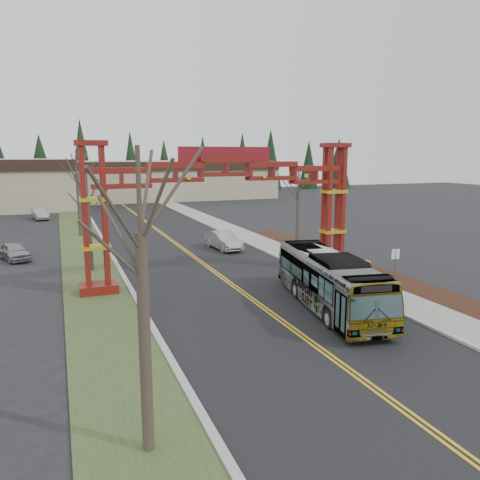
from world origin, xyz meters
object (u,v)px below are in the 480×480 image
street_sign (395,259)px  parked_car_far_a (40,214)px  bare_tree_median_far (77,174)px  barrel_mid (331,256)px  bare_tree_median_near (141,234)px  barrel_south (366,269)px  gateway_arch (225,189)px  silver_sedan (224,240)px  retail_building_east (167,179)px  transit_bus (329,281)px  barrel_north (330,253)px  parked_car_near_a (14,251)px  bare_tree_median_mid (88,204)px  bare_tree_right_far (298,191)px

street_sign → parked_car_far_a: bearing=117.7°
bare_tree_median_far → barrel_mid: (17.40, -19.09, -5.79)m
bare_tree_median_near → barrel_south: 22.45m
bare_tree_median_near → barrel_south: (17.06, 13.50, -5.54)m
gateway_arch → silver_sedan: gateway_arch is taller
retail_building_east → transit_bus: retail_building_east is taller
barrel_north → parked_car_far_a: bearing=123.5°
retail_building_east → parked_car_near_a: 55.47m
barrel_mid → retail_building_east: bearing=89.4°
bare_tree_median_mid → silver_sedan: bearing=19.1°
bare_tree_median_near → barrel_north: bearing=47.2°
retail_building_east → silver_sedan: bearing=-97.4°
silver_sedan → bare_tree_right_far: (6.73, -0.90, 4.14)m
transit_bus → parked_car_far_a: (-15.43, 43.76, -0.77)m
gateway_arch → retail_building_east: gateway_arch is taller
street_sign → barrel_north: 8.17m
retail_building_east → street_sign: 66.88m
street_sign → barrel_south: street_sign is taller
barrel_mid → bare_tree_median_mid: bearing=168.2°
barrel_south → barrel_mid: barrel_south is taller
transit_bus → bare_tree_right_far: bearing=77.2°
parked_car_far_a → street_sign: bearing=-73.1°
bare_tree_median_far → street_sign: (17.51, -26.24, -4.59)m
silver_sedan → bare_tree_median_mid: (-11.27, -3.91, 3.99)m
parked_car_near_a → parked_car_far_a: size_ratio=0.91×
parked_car_far_a → parked_car_near_a: bearing=-103.6°
gateway_arch → barrel_north: bearing=17.8°
bare_tree_median_mid → transit_bus: bearing=-49.5°
parked_car_far_a → street_sign: (21.70, -41.37, 0.94)m
transit_bus → silver_sedan: (0.02, 17.09, -0.71)m
gateway_arch → bare_tree_median_near: bearing=-116.4°
barrel_south → barrel_north: bearing=82.1°
gateway_arch → silver_sedan: 11.56m
silver_sedan → bare_tree_median_far: bare_tree_median_far is taller
barrel_north → bare_tree_median_near: bearing=-132.8°
retail_building_east → parked_car_far_a: 33.90m
gateway_arch → silver_sedan: size_ratio=3.82×
street_sign → barrel_south: (-0.45, 2.28, -1.10)m
barrel_mid → barrel_south: bearing=-93.9°
bare_tree_median_far → barrel_north: 26.13m
transit_bus → bare_tree_right_far: 17.88m
parked_car_near_a → bare_tree_right_far: 23.92m
retail_building_east → silver_sedan: retail_building_east is taller
bare_tree_right_far → barrel_mid: (-0.60, -6.65, -4.47)m
barrel_south → barrel_north: (0.80, 5.79, -0.11)m
retail_building_east → bare_tree_median_near: bare_tree_median_near is taller
bare_tree_median_near → bare_tree_median_mid: (0.00, 22.02, -1.32)m
silver_sedan → parked_car_far_a: size_ratio=1.08×
transit_bus → barrel_north: bearing=67.5°
bare_tree_median_near → parked_car_near_a: bearing=100.9°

